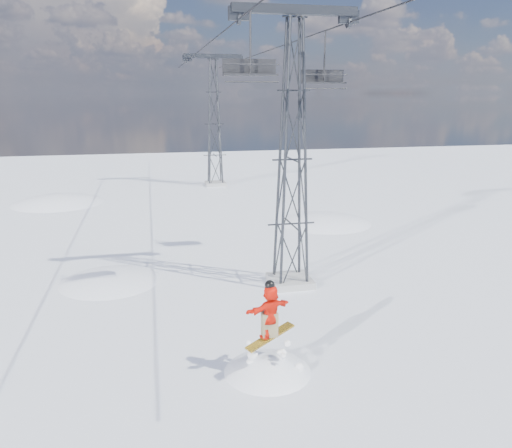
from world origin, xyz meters
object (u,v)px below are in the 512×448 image
(lift_tower_near, at_px, (292,160))
(lift_tower_far, at_px, (214,124))
(snowboarder_jump, at_px, (267,418))
(lift_chair_near, at_px, (250,69))

(lift_tower_near, distance_m, lift_tower_far, 25.00)
(lift_tower_near, xyz_separation_m, snowboarder_jump, (-2.62, -6.75, -7.10))
(snowboarder_jump, height_order, lift_chair_near, lift_chair_near)
(lift_tower_near, distance_m, snowboarder_jump, 10.14)
(lift_tower_near, height_order, snowboarder_jump, lift_tower_near)
(lift_tower_far, height_order, snowboarder_jump, lift_tower_far)
(lift_tower_near, bearing_deg, lift_chair_near, -136.06)
(snowboarder_jump, bearing_deg, lift_tower_near, 68.77)
(snowboarder_jump, bearing_deg, lift_chair_near, 84.80)
(lift_tower_far, xyz_separation_m, snowboarder_jump, (-2.62, -31.75, -7.10))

